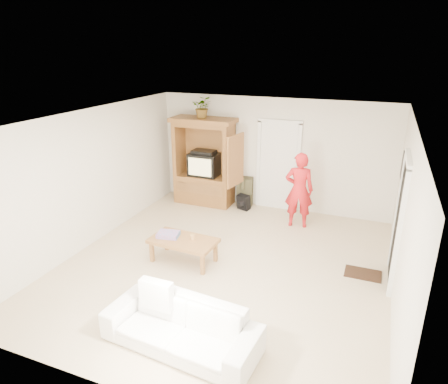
# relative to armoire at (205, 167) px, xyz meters

# --- Properties ---
(floor) EXTENTS (6.00, 6.00, 0.00)m
(floor) POSITION_rel_armoire_xyz_m (1.58, -2.66, -0.91)
(floor) COLOR tan
(floor) RESTS_ON ground
(ceiling) EXTENTS (6.00, 6.00, 0.00)m
(ceiling) POSITION_rel_armoire_xyz_m (1.58, -2.66, 1.69)
(ceiling) COLOR white
(ceiling) RESTS_ON floor
(wall_back) EXTENTS (5.50, 0.00, 5.50)m
(wall_back) POSITION_rel_armoire_xyz_m (1.58, 0.34, 0.39)
(wall_back) COLOR silver
(wall_back) RESTS_ON floor
(wall_front) EXTENTS (5.50, 0.00, 5.50)m
(wall_front) POSITION_rel_armoire_xyz_m (1.58, -5.66, 0.39)
(wall_front) COLOR silver
(wall_front) RESTS_ON floor
(wall_left) EXTENTS (0.00, 6.00, 6.00)m
(wall_left) POSITION_rel_armoire_xyz_m (-1.17, -2.66, 0.39)
(wall_left) COLOR silver
(wall_left) RESTS_ON floor
(wall_right) EXTENTS (0.00, 6.00, 6.00)m
(wall_right) POSITION_rel_armoire_xyz_m (4.33, -2.66, 0.39)
(wall_right) COLOR silver
(wall_right) RESTS_ON floor
(armoire) EXTENTS (1.82, 1.14, 2.10)m
(armoire) POSITION_rel_armoire_xyz_m (0.00, 0.00, 0.00)
(armoire) COLOR brown
(armoire) RESTS_ON floor
(door_back) EXTENTS (0.85, 0.05, 2.04)m
(door_back) POSITION_rel_armoire_xyz_m (1.73, 0.31, 0.11)
(door_back) COLOR white
(door_back) RESTS_ON floor
(doorway_right) EXTENTS (0.05, 0.90, 2.04)m
(doorway_right) POSITION_rel_armoire_xyz_m (4.30, -2.06, 0.11)
(doorway_right) COLOR black
(doorway_right) RESTS_ON floor
(framed_picture) EXTENTS (0.03, 0.60, 0.48)m
(framed_picture) POSITION_rel_armoire_xyz_m (4.31, -0.76, 0.69)
(framed_picture) COLOR black
(framed_picture) RESTS_ON wall_right
(doormat) EXTENTS (0.60, 0.40, 0.02)m
(doormat) POSITION_rel_armoire_xyz_m (3.88, -2.06, -0.90)
(doormat) COLOR #382316
(doormat) RESTS_ON floor
(plant) EXTENTS (0.55, 0.51, 0.50)m
(plant) POSITION_rel_armoire_xyz_m (-0.02, -0.03, 1.44)
(plant) COLOR #4C7238
(plant) RESTS_ON armoire
(man) EXTENTS (0.65, 0.48, 1.63)m
(man) POSITION_rel_armoire_xyz_m (2.40, -0.52, -0.09)
(man) COLOR red
(man) RESTS_ON floor
(sofa) EXTENTS (2.10, 0.98, 0.60)m
(sofa) POSITION_rel_armoire_xyz_m (1.80, -4.75, -0.61)
(sofa) COLOR white
(sofa) RESTS_ON floor
(coffee_table) EXTENTS (1.22, 0.71, 0.44)m
(coffee_table) POSITION_rel_armoire_xyz_m (0.83, -2.80, -0.53)
(coffee_table) COLOR brown
(coffee_table) RESTS_ON floor
(towel) EXTENTS (0.43, 0.35, 0.08)m
(towel) POSITION_rel_armoire_xyz_m (0.53, -2.80, -0.43)
(towel) COLOR #D4467B
(towel) RESTS_ON coffee_table
(candle) EXTENTS (0.08, 0.08, 0.10)m
(candle) POSITION_rel_armoire_xyz_m (0.99, -2.75, -0.42)
(candle) COLOR tan
(candle) RESTS_ON coffee_table
(backpack_black) EXTENTS (0.33, 0.25, 0.36)m
(backpack_black) POSITION_rel_armoire_xyz_m (1.03, -0.11, -0.73)
(backpack_black) COLOR black
(backpack_black) RESTS_ON floor
(backpack_olive) EXTENTS (0.41, 0.33, 0.70)m
(backpack_olive) POSITION_rel_armoire_xyz_m (0.96, 0.19, -0.56)
(backpack_olive) COLOR #47442B
(backpack_olive) RESTS_ON floor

